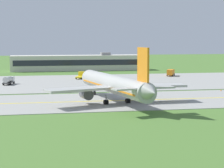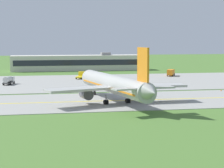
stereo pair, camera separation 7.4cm
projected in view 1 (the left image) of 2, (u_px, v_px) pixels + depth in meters
name	position (u px, v px, depth m)	size (l,w,h in m)	color
ground_plane	(139.00, 100.00, 98.73)	(500.00, 500.00, 0.00)	#47702D
taxiway_strip	(139.00, 100.00, 98.73)	(240.00, 28.00, 0.10)	gray
apron_pad	(137.00, 81.00, 141.59)	(140.00, 52.00, 0.10)	gray
taxiway_centreline	(139.00, 100.00, 98.72)	(220.00, 0.60, 0.01)	yellow
airplane_lead	(114.00, 85.00, 94.27)	(32.18, 39.46, 12.70)	#ADADA8
service_truck_baggage	(81.00, 75.00, 150.15)	(3.91, 6.72, 2.59)	yellow
service_truck_fuel	(171.00, 72.00, 159.11)	(4.58, 6.27, 2.60)	orange
service_truck_catering	(9.00, 80.00, 130.68)	(3.54, 6.32, 2.65)	silver
terminal_building	(79.00, 63.00, 186.52)	(58.82, 8.49, 7.89)	beige
traffic_cone_near_edge	(146.00, 92.00, 110.89)	(0.44, 0.44, 0.60)	orange
traffic_cone_mid_edge	(221.00, 90.00, 115.00)	(0.44, 0.44, 0.60)	orange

